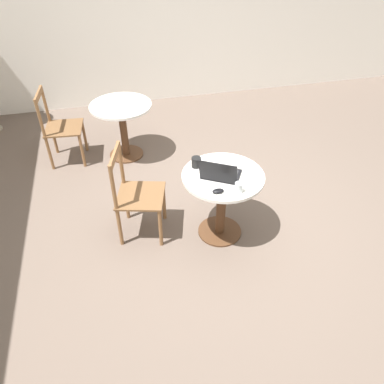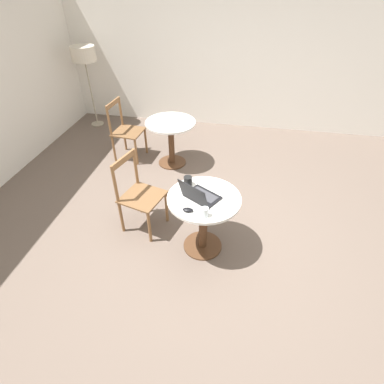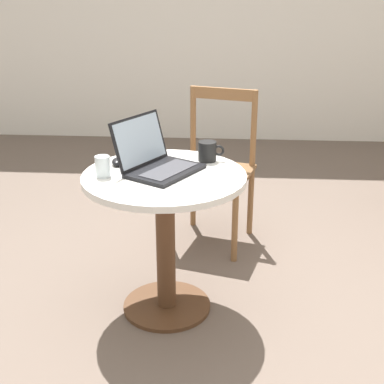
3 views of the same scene
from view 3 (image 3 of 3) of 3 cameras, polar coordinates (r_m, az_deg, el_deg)
The scene contains 8 objects.
ground_plane at distance 2.66m, azimuth -0.43°, elevation -13.73°, with size 16.00×16.00×0.00m, color #66564C.
wall_back at distance 5.40m, azimuth 2.24°, elevation 19.73°, with size 9.40×0.06×2.70m.
cafe_table_near at distance 2.52m, azimuth -2.90°, elevation -2.13°, with size 0.76×0.76×0.72m.
chair_near_back at distance 3.26m, azimuth 2.50°, elevation 2.40°, with size 0.54×0.54×0.94m.
laptop at distance 2.47m, azimuth -3.77°, elevation 3.35°, with size 0.43×0.44×0.24m.
mouse at distance 2.59m, azimuth -7.88°, elevation 3.27°, with size 0.06×0.10×0.03m.
mug at distance 2.61m, azimuth 1.69°, elevation 4.37°, with size 0.13×0.09×0.10m.
drinking_glass at distance 2.43m, azimuth -9.51°, elevation 2.71°, with size 0.07×0.07×0.10m.
Camera 3 is at (0.17, -2.16, 1.55)m, focal length 50.00 mm.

